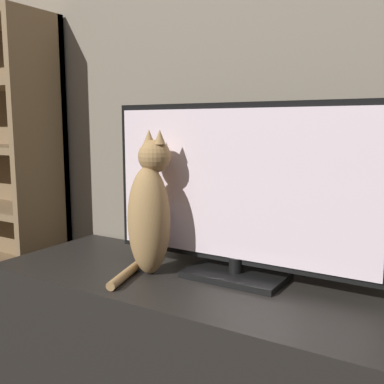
{
  "coord_description": "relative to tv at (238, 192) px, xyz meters",
  "views": [
    {
      "loc": [
        0.57,
        -0.22,
        0.95
      ],
      "look_at": [
        -0.15,
        0.95,
        0.75
      ],
      "focal_mm": 42.0,
      "sensor_mm": 36.0,
      "label": 1
    }
  ],
  "objects": [
    {
      "name": "wall_back",
      "position": [
        0.02,
        0.22,
        0.55
      ],
      "size": [
        4.8,
        0.05,
        2.6
      ],
      "color": "#756B5B",
      "rests_on": "ground_plane"
    },
    {
      "name": "tv_stand",
      "position": [
        0.02,
        -0.08,
        -0.51
      ],
      "size": [
        1.6,
        0.51,
        0.48
      ],
      "color": "black",
      "rests_on": "ground_plane"
    },
    {
      "name": "tv",
      "position": [
        0.0,
        0.0,
        0.0
      ],
      "size": [
        0.89,
        0.19,
        0.54
      ],
      "color": "black",
      "rests_on": "tv_stand"
    },
    {
      "name": "cat",
      "position": [
        -0.26,
        -0.1,
        -0.07
      ],
      "size": [
        0.18,
        0.28,
        0.46
      ],
      "rotation": [
        0.0,
        0.0,
        -0.31
      ],
      "color": "#997547",
      "rests_on": "tv_stand"
    }
  ]
}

